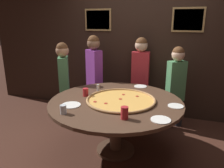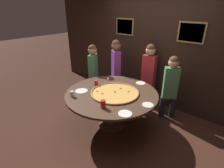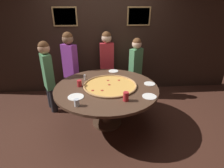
% 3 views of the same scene
% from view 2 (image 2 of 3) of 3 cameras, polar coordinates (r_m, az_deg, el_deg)
% --- Properties ---
extents(ground_plane, '(24.00, 24.00, 0.00)m').
position_cam_2_polar(ground_plane, '(3.66, -0.13, -13.17)').
color(ground_plane, '#422319').
extents(back_wall, '(6.40, 0.08, 2.60)m').
position_cam_2_polar(back_wall, '(4.22, 13.18, 11.04)').
color(back_wall, black).
rests_on(back_wall, ground_plane).
extents(dining_table, '(1.72, 1.72, 0.74)m').
position_cam_2_polar(dining_table, '(3.32, -0.14, -4.57)').
color(dining_table, '#4C3323').
rests_on(dining_table, ground_plane).
extents(giant_pizza, '(0.90, 0.90, 0.03)m').
position_cam_2_polar(giant_pizza, '(3.23, 0.90, -2.80)').
color(giant_pizza, '#E5A84C').
rests_on(giant_pizza, dining_table).
extents(drink_cup_front_edge, '(0.08, 0.08, 0.13)m').
position_cam_2_polar(drink_cup_front_edge, '(2.76, -2.92, -6.56)').
color(drink_cup_front_edge, '#B22328').
rests_on(drink_cup_front_edge, dining_table).
extents(drink_cup_beside_pizza, '(0.07, 0.07, 0.10)m').
position_cam_2_polar(drink_cup_beside_pizza, '(3.18, -12.92, -3.18)').
color(drink_cup_beside_pizza, silver).
rests_on(drink_cup_beside_pizza, dining_table).
extents(drink_cup_far_right, '(0.08, 0.08, 0.11)m').
position_cam_2_polar(drink_cup_far_right, '(3.54, -5.15, 0.38)').
color(drink_cup_far_right, '#B22328').
rests_on(drink_cup_far_right, dining_table).
extents(white_plate_far_back, '(0.20, 0.20, 0.01)m').
position_cam_2_polar(white_plate_far_back, '(3.69, 9.32, 0.30)').
color(white_plate_far_back, white).
rests_on(white_plate_far_back, dining_table).
extents(white_plate_beside_cup, '(0.24, 0.24, 0.01)m').
position_cam_2_polar(white_plate_beside_cup, '(3.36, -9.93, -2.23)').
color(white_plate_beside_cup, white).
rests_on(white_plate_beside_cup, dining_table).
extents(white_plate_right_side, '(0.19, 0.19, 0.01)m').
position_cam_2_polar(white_plate_right_side, '(2.92, 11.63, -6.69)').
color(white_plate_right_side, white).
rests_on(white_plate_right_side, dining_table).
extents(white_plate_left_side, '(0.21, 0.21, 0.01)m').
position_cam_2_polar(white_plate_left_side, '(2.65, 4.31, -9.62)').
color(white_plate_left_side, white).
rests_on(white_plate_left_side, dining_table).
extents(condiment_shaker, '(0.04, 0.04, 0.10)m').
position_cam_2_polar(condiment_shaker, '(3.68, -1.32, 1.29)').
color(condiment_shaker, silver).
rests_on(condiment_shaker, dining_table).
extents(diner_far_left, '(0.35, 0.29, 1.35)m').
position_cam_2_polar(diner_far_left, '(3.72, 18.54, -0.10)').
color(diner_far_left, '#232328').
rests_on(diner_far_left, ground_plane).
extents(diner_side_right, '(0.28, 0.37, 1.40)m').
position_cam_2_polar(diner_side_right, '(4.32, -6.14, 4.77)').
color(diner_side_right, '#232328').
rests_on(diner_side_right, ground_plane).
extents(diner_far_right, '(0.38, 0.33, 1.50)m').
position_cam_2_polar(diner_far_right, '(4.36, 1.29, 5.83)').
color(diner_far_right, '#232328').
rests_on(diner_far_right, ground_plane).
extents(diner_centre_back, '(0.37, 0.22, 1.46)m').
position_cam_2_polar(diner_centre_back, '(4.12, 11.91, 3.96)').
color(diner_centre_back, '#232328').
rests_on(diner_centre_back, ground_plane).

